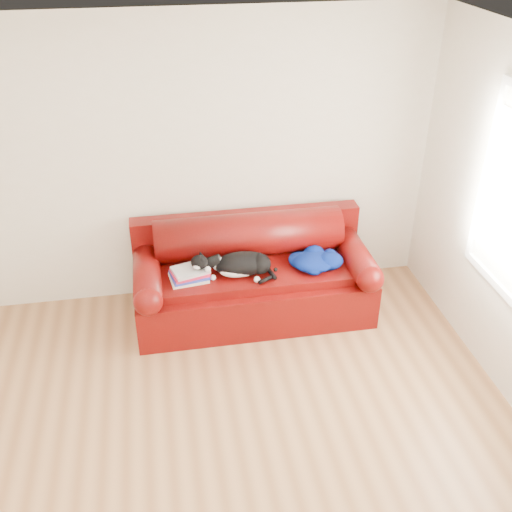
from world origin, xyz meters
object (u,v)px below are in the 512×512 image
Objects in this scene: cat at (241,265)px; book_stack at (190,274)px; blanket at (315,260)px; sofa_base at (253,291)px.

book_stack is at bearing -165.07° from cat.
blanket is (1.11, 0.01, 0.01)m from book_stack.
cat reaches higher than blanket.
book_stack is 0.70× the size of blanket.
cat is 1.36× the size of blanket.
sofa_base is 4.30× the size of blanket.
sofa_base is 3.16× the size of cat.
blanket is (0.66, 0.02, -0.03)m from cat.
sofa_base is 0.66m from book_stack.
book_stack is at bearing -179.38° from blanket.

